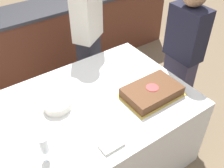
% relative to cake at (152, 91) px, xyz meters
% --- Properties ---
extents(ground_plane, '(14.00, 14.00, 0.00)m').
position_rel_cake_xyz_m(ground_plane, '(-0.51, 0.21, -0.80)').
color(ground_plane, '#7A664C').
extents(back_counter, '(4.40, 0.58, 0.92)m').
position_rel_cake_xyz_m(back_counter, '(-0.51, 1.86, -0.34)').
color(back_counter, '#5B2D1E').
rests_on(back_counter, ground_plane).
extents(dining_table, '(1.74, 1.16, 0.76)m').
position_rel_cake_xyz_m(dining_table, '(-0.51, 0.21, -0.42)').
color(dining_table, silver).
rests_on(dining_table, ground_plane).
extents(cake, '(0.50, 0.34, 0.09)m').
position_rel_cake_xyz_m(cake, '(0.00, 0.00, 0.00)').
color(cake, gold).
rests_on(cake, dining_table).
extents(plate_stack, '(0.22, 0.22, 0.06)m').
position_rel_cake_xyz_m(plate_stack, '(-0.70, 0.31, -0.01)').
color(plate_stack, white).
rests_on(plate_stack, dining_table).
extents(wine_glass, '(0.07, 0.07, 0.19)m').
position_rel_cake_xyz_m(wine_glass, '(-0.97, -0.07, 0.09)').
color(wine_glass, white).
rests_on(wine_glass, dining_table).
extents(side_plate_near_cake, '(0.18, 0.18, 0.00)m').
position_rel_cake_xyz_m(side_plate_near_cake, '(-0.02, 0.29, -0.04)').
color(side_plate_near_cake, white).
rests_on(side_plate_near_cake, dining_table).
extents(utensil_pile, '(0.16, 0.10, 0.02)m').
position_rel_cake_xyz_m(utensil_pile, '(-0.57, -0.23, -0.03)').
color(utensil_pile, white).
rests_on(utensil_pile, dining_table).
extents(person_cutting_cake, '(0.39, 0.35, 1.67)m').
position_rel_cake_xyz_m(person_cutting_cake, '(-0.00, 1.01, 0.09)').
color(person_cutting_cake, '#282833').
rests_on(person_cutting_cake, ground_plane).
extents(person_seated_right, '(0.21, 0.35, 1.53)m').
position_rel_cake_xyz_m(person_seated_right, '(0.58, 0.21, -0.00)').
color(person_seated_right, '#383347').
rests_on(person_seated_right, ground_plane).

